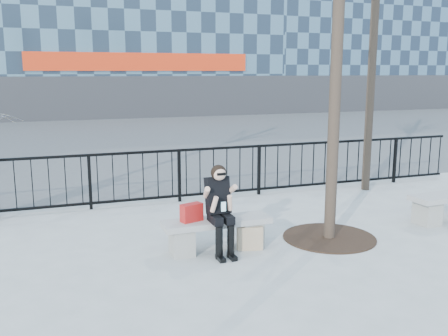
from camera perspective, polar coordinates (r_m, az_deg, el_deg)
name	(u,v)px	position (r m, az deg, el deg)	size (l,w,h in m)	color
ground	(217,250)	(7.70, -0.81, -9.34)	(120.00, 120.00, 0.00)	gray
street_surface	(104,134)	(22.12, -13.50, 3.76)	(60.00, 23.00, 0.01)	#474747
railing	(170,176)	(10.32, -6.21, -0.93)	(14.00, 0.06, 1.10)	black
tree_grate	(329,237)	(8.38, 11.92, -7.77)	(1.50, 1.50, 0.02)	black
bench_main	(217,231)	(7.60, -0.82, -7.21)	(1.65, 0.46, 0.49)	slate
seated_woman	(220,210)	(7.35, -0.42, -4.84)	(0.50, 0.64, 1.34)	black
handbag	(192,213)	(7.41, -3.73, -5.10)	(0.32, 0.15, 0.27)	#AB1615
shopping_bag	(250,238)	(7.67, 2.97, -7.98)	(0.39, 0.14, 0.37)	tan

